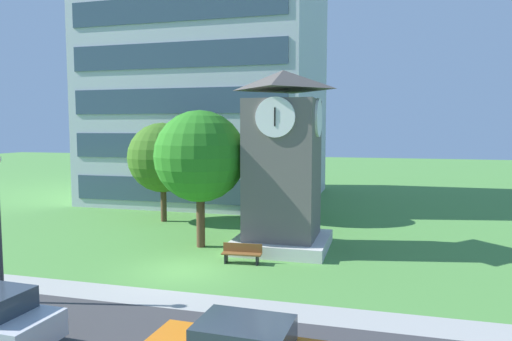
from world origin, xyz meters
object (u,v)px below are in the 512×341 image
(park_bench, at_px, (242,253))
(tree_by_building, at_px, (200,157))
(tree_near_tower, at_px, (163,158))
(clock_tower, at_px, (283,171))
(tree_streetside, at_px, (285,162))

(park_bench, relative_size, tree_by_building, 0.26)
(park_bench, xyz_separation_m, tree_near_tower, (-7.68, 7.74, 3.71))
(clock_tower, height_order, tree_streetside, clock_tower)
(tree_by_building, xyz_separation_m, tree_near_tower, (-4.79, 5.47, -0.48))
(clock_tower, height_order, tree_near_tower, clock_tower)
(tree_by_building, relative_size, tree_near_tower, 1.09)
(park_bench, distance_m, tree_near_tower, 11.51)
(clock_tower, relative_size, park_bench, 4.87)
(tree_streetside, xyz_separation_m, tree_near_tower, (-7.52, -2.50, 0.32))
(park_bench, relative_size, tree_streetside, 0.30)
(clock_tower, distance_m, tree_by_building, 4.25)
(tree_near_tower, bearing_deg, park_bench, -45.21)
(park_bench, height_order, tree_near_tower, tree_near_tower)
(park_bench, height_order, tree_streetside, tree_streetside)
(park_bench, bearing_deg, tree_near_tower, 134.79)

